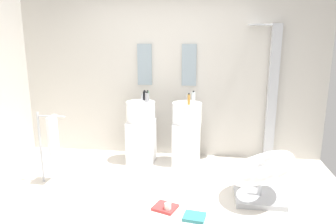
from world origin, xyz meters
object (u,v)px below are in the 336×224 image
Objects in this scene: soap_bottle_grey at (147,97)px; pedestal_sink_right at (187,133)px; coffee_mug at (168,207)px; magazine_teal at (194,217)px; soap_bottle_clear at (193,97)px; shower_column at (271,91)px; pedestal_sink_left at (141,131)px; magazine_red at (165,207)px; soap_bottle_black at (145,95)px; soap_bottle_amber at (189,99)px; lounge_chair at (261,172)px; towel_rack at (51,137)px; soap_bottle_green at (148,96)px.

pedestal_sink_right is at bearing 1.96° from soap_bottle_grey.
soap_bottle_grey is at bearing 109.06° from coffee_mug.
soap_bottle_clear reaches higher than magazine_teal.
pedestal_sink_right is at bearing -166.11° from shower_column.
magazine_red is (0.55, -1.36, -0.45)m from pedestal_sink_left.
soap_bottle_grey is (-0.67, -0.13, -0.00)m from soap_bottle_clear.
soap_bottle_black is at bearing 77.20° from pedestal_sink_left.
lounge_chair is at bearing -44.62° from soap_bottle_amber.
towel_rack reaches higher than magazine_teal.
towel_rack is at bearing -156.14° from soap_bottle_amber.
lounge_chair is 6.52× the size of soap_bottle_grey.
towel_rack is 4.21× the size of magazine_teal.
towel_rack is (-2.90, -1.17, -0.45)m from shower_column.
soap_bottle_clear reaches higher than towel_rack.
pedestal_sink_left is at bearing 170.92° from soap_bottle_amber.
shower_column reaches higher than soap_bottle_clear.
soap_bottle_green is (-1.52, 1.08, 0.65)m from lounge_chair.
shower_column is at bearing 22.00° from towel_rack.
soap_bottle_green reaches higher than soap_bottle_black.
coffee_mug is at bearing -67.55° from pedestal_sink_left.
soap_bottle_clear is 0.68m from soap_bottle_grey.
towel_rack is 2.06m from magazine_teal.
pedestal_sink_right is 1.40m from shower_column.
lounge_chair is 4.54× the size of magazine_teal.
soap_bottle_black is at bearing 144.11° from lounge_chair.
coffee_mug is at bearing -95.87° from soap_bottle_amber.
soap_bottle_black is (-0.06, 0.07, -0.01)m from soap_bottle_green.
pedestal_sink_right is 0.80m from soap_bottle_green.
coffee_mug is (-1.03, -0.42, -0.29)m from lounge_chair.
coffee_mug is (-0.29, 0.10, 0.03)m from magazine_teal.
shower_column is at bearing 13.89° from pedestal_sink_right.
shower_column is 1.85m from soap_bottle_grey.
magazine_teal is at bearing -63.82° from soap_bottle_green.
lounge_chair is 6.30× the size of soap_bottle_green.
pedestal_sink_left is 10.43× the size of coffee_mug.
pedestal_sink_right is at bearing 0.00° from pedestal_sink_left.
shower_column is 13.56× the size of soap_bottle_black.
soap_bottle_black is at bearing 112.78° from soap_bottle_grey.
soap_bottle_green reaches higher than pedestal_sink_right.
soap_bottle_clear is (1.76, 0.98, 0.38)m from towel_rack.
pedestal_sink_right is at bearing -7.75° from soap_bottle_green.
towel_rack is 5.84× the size of soap_bottle_green.
towel_rack is 5.84× the size of soap_bottle_clear.
pedestal_sink_right is 1.48m from coffee_mug.
soap_bottle_clear is (-1.14, -0.20, -0.08)m from shower_column.
coffee_mug is (-1.33, -1.72, -1.02)m from shower_column.
soap_bottle_green and soap_bottle_clear have the same top height.
soap_bottle_grey is at bearing 147.09° from lounge_chair.
magazine_red is (-0.14, -1.36, -0.45)m from pedestal_sink_right.
soap_bottle_grey is (-1.81, -0.32, -0.08)m from shower_column.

